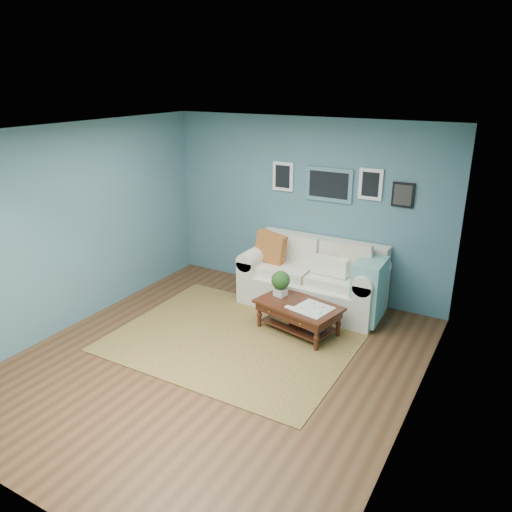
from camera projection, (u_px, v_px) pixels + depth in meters
The scene contains 4 objects.
room_shell at pixel (217, 254), 5.60m from camera, with size 5.00×5.02×2.70m.
area_rug at pixel (234, 338), 6.53m from camera, with size 3.02×2.42×0.01m, color brown.
loveseat at pixel (319, 279), 7.31m from camera, with size 2.11×0.96×1.08m.
coffee_table at pixel (295, 307), 6.65m from camera, with size 1.21×0.86×0.77m.
Camera 1 is at (3.00, -4.31, 3.25)m, focal length 35.00 mm.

